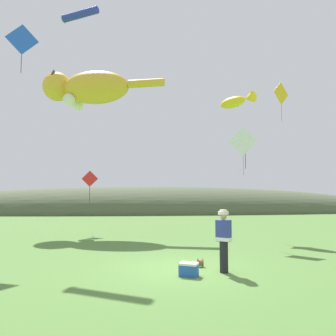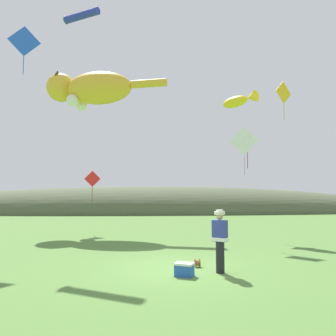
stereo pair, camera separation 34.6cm
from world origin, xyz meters
name	(u,v)px [view 1 (the left image)]	position (x,y,z in m)	size (l,w,h in m)	color
ground_plane	(180,269)	(0.00, 0.00, 0.00)	(120.00, 120.00, 0.00)	#517A38
distant_hill_ridge	(149,213)	(0.00, 29.90, 0.00)	(63.10, 12.17, 6.29)	#4C563D
festival_attendant	(224,239)	(1.18, -0.61, 0.95)	(0.49, 0.46, 1.77)	black
kite_spool	(200,263)	(0.65, 0.18, 0.13)	(0.15, 0.25, 0.25)	olive
picnic_cooler	(189,269)	(0.12, -0.92, 0.18)	(0.58, 0.51, 0.36)	blue
kite_giant_cat	(88,88)	(-4.69, 11.80, 9.26)	(8.16, 3.42, 2.53)	gold
kite_fish_windsock	(236,101)	(4.40, 8.40, 7.64)	(1.87, 2.36, 0.74)	yellow
kite_tube_streamer	(79,15)	(-4.27, 6.12, 11.18)	(2.05, 1.39, 0.44)	#2633A5
kite_diamond_blue	(22,40)	(-6.82, 5.64, 9.54)	(1.44, 0.45, 2.39)	blue
kite_diamond_gold	(281,94)	(6.33, 6.63, 7.60)	(1.09, 0.63, 2.14)	yellow
kite_diamond_white	(243,142)	(3.58, 4.78, 4.66)	(1.25, 0.57, 2.26)	white
kite_diamond_violet	(245,142)	(4.45, 7.08, 5.00)	(1.08, 0.17, 1.99)	purple
kite_diamond_red	(90,179)	(-4.07, 9.37, 3.09)	(0.94, 0.04, 1.84)	red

